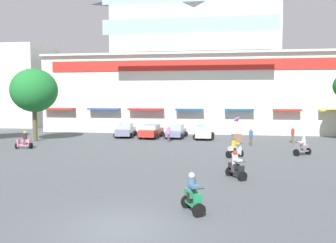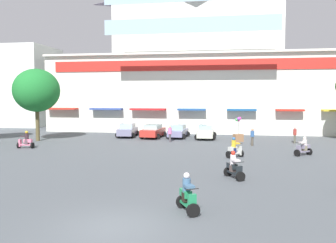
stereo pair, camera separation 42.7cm
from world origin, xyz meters
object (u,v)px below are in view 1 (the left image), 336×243
(pedestrian_0, at_px, (251,136))
(balloon_vendor_cart, at_px, (237,134))
(plaza_tree_0, at_px, (34,90))
(scooter_rider_7, at_px, (24,142))
(scooter_rider_0, at_px, (236,167))
(scooter_rider_2, at_px, (303,147))
(parked_car_0, at_px, (126,130))
(scooter_rider_4, at_px, (193,196))
(pedestrian_2, at_px, (293,134))
(parked_car_2, at_px, (176,131))
(scooter_rider_6, at_px, (234,149))
(parked_car_1, at_px, (151,131))
(parked_car_3, at_px, (204,132))
(pedestrian_1, at_px, (169,133))

(pedestrian_0, xyz_separation_m, balloon_vendor_cart, (-1.17, 2.75, -0.12))
(plaza_tree_0, height_order, scooter_rider_7, plaza_tree_0)
(scooter_rider_0, relative_size, scooter_rider_2, 1.04)
(parked_car_0, xyz_separation_m, scooter_rider_4, (9.33, -24.01, -0.11))
(pedestrian_0, distance_m, balloon_vendor_cart, 2.99)
(scooter_rider_0, bearing_deg, plaza_tree_0, 145.64)
(plaza_tree_0, bearing_deg, parked_car_0, 31.07)
(scooter_rider_4, relative_size, pedestrian_2, 1.00)
(scooter_rider_2, bearing_deg, scooter_rider_7, -179.84)
(scooter_rider_4, bearing_deg, plaza_tree_0, 132.18)
(plaza_tree_0, bearing_deg, pedestrian_2, 5.30)
(plaza_tree_0, relative_size, scooter_rider_2, 4.91)
(parked_car_2, distance_m, scooter_rider_6, 12.74)
(parked_car_0, distance_m, scooter_rider_2, 19.25)
(parked_car_1, bearing_deg, balloon_vendor_cart, -10.48)
(scooter_rider_6, xyz_separation_m, scooter_rider_7, (-17.81, 1.63, -0.00))
(parked_car_1, bearing_deg, plaza_tree_0, -158.21)
(scooter_rider_4, bearing_deg, scooter_rider_7, 137.66)
(parked_car_2, bearing_deg, parked_car_3, -4.24)
(scooter_rider_4, bearing_deg, parked_car_2, 98.66)
(scooter_rider_4, bearing_deg, pedestrian_2, 69.59)
(parked_car_2, relative_size, parked_car_3, 0.93)
(parked_car_3, bearing_deg, parked_car_2, 175.76)
(parked_car_2, bearing_deg, parked_car_1, -170.56)
(parked_car_2, relative_size, scooter_rider_7, 2.66)
(plaza_tree_0, height_order, scooter_rider_2, plaza_tree_0)
(parked_car_1, relative_size, scooter_rider_2, 2.85)
(scooter_rider_2, relative_size, balloon_vendor_cart, 0.60)
(parked_car_0, distance_m, parked_car_1, 3.02)
(parked_car_1, bearing_deg, scooter_rider_2, -33.97)
(scooter_rider_6, bearing_deg, scooter_rider_7, 174.78)
(parked_car_3, bearing_deg, scooter_rider_2, -49.79)
(plaza_tree_0, distance_m, parked_car_2, 15.19)
(plaza_tree_0, bearing_deg, balloon_vendor_cart, 7.77)
(parked_car_0, height_order, scooter_rider_6, scooter_rider_6)
(pedestrian_1, bearing_deg, balloon_vendor_cart, 11.60)
(pedestrian_1, xyz_separation_m, pedestrian_2, (12.01, 0.99, -0.01))
(scooter_rider_7, height_order, pedestrian_1, pedestrian_1)
(pedestrian_0, xyz_separation_m, pedestrian_2, (4.15, 2.37, -0.01))
(pedestrian_1, bearing_deg, pedestrian_2, 4.73)
(parked_car_0, bearing_deg, scooter_rider_6, -44.74)
(parked_car_2, bearing_deg, scooter_rider_7, -141.06)
(scooter_rider_7, distance_m, pedestrian_0, 20.15)
(scooter_rider_2, relative_size, scooter_rider_6, 0.97)
(pedestrian_1, bearing_deg, scooter_rider_6, -52.12)
(plaza_tree_0, relative_size, scooter_rider_0, 4.72)
(parked_car_1, distance_m, scooter_rider_0, 19.44)
(parked_car_3, bearing_deg, pedestrian_2, -14.71)
(pedestrian_0, bearing_deg, parked_car_1, 156.59)
(pedestrian_1, distance_m, balloon_vendor_cart, 6.83)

